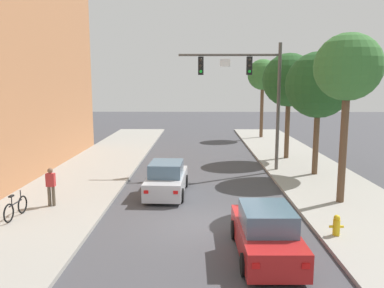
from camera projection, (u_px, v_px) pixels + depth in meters
ground_plane at (202, 225)px, 14.67m from camera, size 120.00×120.00×0.00m
sidewalk_left at (32, 222)px, 14.75m from camera, size 5.00×60.00×0.15m
sidewalk_right at (375, 224)px, 14.57m from camera, size 5.00×60.00×0.15m
traffic_signal_mast at (251, 83)px, 22.75m from camera, size 6.01×0.38×7.50m
car_lead_silver at (167, 179)px, 18.64m from camera, size 1.97×4.30×1.60m
car_following_red at (266, 233)px, 11.92m from camera, size 1.88×4.26×1.60m
pedestrian_sidewalk_left_walker at (51, 185)px, 16.33m from camera, size 0.36×0.22×1.64m
bicycle_leaning at (16, 208)px, 14.94m from camera, size 0.14×1.77×0.98m
fire_hydrant at (336, 225)px, 13.22m from camera, size 0.48×0.24×0.72m
street_tree_nearest at (348, 69)px, 16.16m from camera, size 2.83×2.83×7.24m
street_tree_second at (319, 85)px, 21.54m from camera, size 3.69×3.69×6.92m
street_tree_third at (289, 80)px, 26.33m from camera, size 3.63×3.63×7.21m
street_tree_farthest at (263, 75)px, 36.82m from camera, size 2.91×2.91×7.47m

